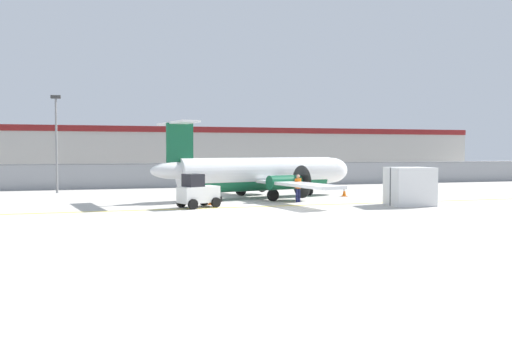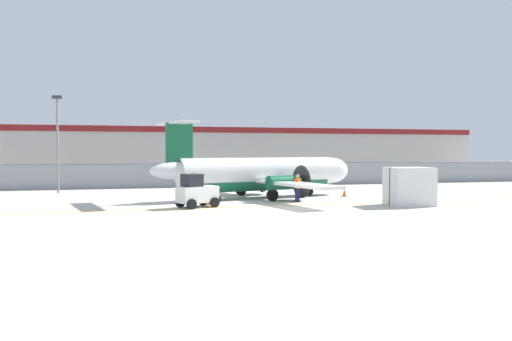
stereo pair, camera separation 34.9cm
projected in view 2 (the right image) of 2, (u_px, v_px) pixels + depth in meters
The scene contains 18 objects.
ground_plane at pixel (272, 206), 28.35m from camera, with size 140.00×140.00×0.01m.
perimeter_fence at pixel (220, 174), 43.77m from camera, with size 98.00×0.10×2.10m.
parking_lot_strip at pixel (201, 179), 54.93m from camera, with size 98.00×17.00×0.12m.
background_building at pixel (183, 150), 72.68m from camera, with size 91.00×8.10×6.50m.
commuter_airplane at pixel (263, 174), 33.38m from camera, with size 14.63×15.93×4.92m.
baggage_tug at pixel (197, 192), 27.72m from camera, with size 2.58×2.11×1.88m.
ground_crew_worker at pixel (297, 187), 30.53m from camera, with size 0.53×0.46×1.70m.
cargo_container at pixel (409, 186), 28.73m from camera, with size 2.55×2.18×2.20m.
traffic_cone_near_left at pixel (193, 198), 29.89m from camera, with size 0.36×0.36×0.64m.
traffic_cone_near_right at pixel (210, 199), 29.21m from camera, with size 0.36×0.36×0.64m.
traffic_cone_far_left at pixel (344, 192), 34.42m from camera, with size 0.36×0.36×0.64m.
parked_car_0 at pixel (60, 173), 49.84m from camera, with size 4.22×2.03×1.58m.
parked_car_1 at pixel (124, 171), 54.74m from camera, with size 4.40×2.45×1.58m.
parked_car_2 at pixel (182, 174), 49.42m from camera, with size 4.36×2.35×1.58m.
parked_car_3 at pixel (227, 173), 50.11m from camera, with size 4.29×2.19×1.58m.
parked_car_4 at pixel (294, 172), 53.78m from camera, with size 4.27×2.14×1.58m.
parked_car_5 at pixel (323, 170), 59.60m from camera, with size 4.29×2.20×1.58m.
apron_light_pole at pixel (58, 135), 37.19m from camera, with size 0.70×0.30×7.27m.
Camera 2 is at (-8.00, -25.10, 3.16)m, focal length 35.00 mm.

